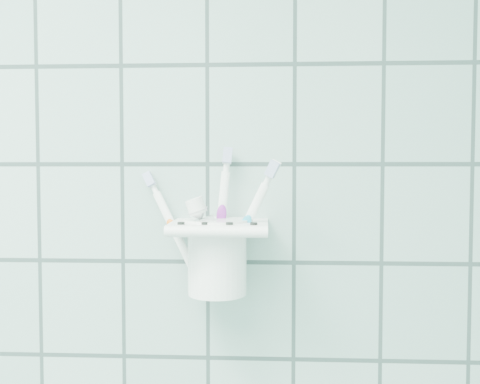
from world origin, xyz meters
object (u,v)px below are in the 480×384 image
object	(u,v)px
holder_bracket	(220,228)
toothpaste_tube	(226,234)
toothbrush_orange	(216,216)
toothbrush_pink	(202,221)
cup	(217,254)
toothbrush_blue	(214,216)

from	to	relation	value
holder_bracket	toothpaste_tube	bearing A→B (deg)	-40.25
toothbrush_orange	toothpaste_tube	size ratio (longest dim) A/B	1.35
toothpaste_tube	toothbrush_pink	bearing A→B (deg)	165.33
toothbrush_pink	toothbrush_orange	size ratio (longest dim) A/B	0.93
holder_bracket	toothbrush_pink	xyz separation A→B (m)	(-0.02, -0.00, 0.01)
cup	toothbrush_pink	bearing A→B (deg)	-162.79
holder_bracket	cup	size ratio (longest dim) A/B	1.27
toothbrush_orange	cup	bearing A→B (deg)	-63.91
toothbrush_pink	toothpaste_tube	distance (m)	0.04
cup	toothbrush_blue	world-z (taller)	toothbrush_blue
cup	toothbrush_blue	distance (m)	0.05
holder_bracket	toothbrush_pink	bearing A→B (deg)	-175.09
holder_bracket	toothbrush_blue	distance (m)	0.02
toothbrush_blue	toothbrush_orange	xyz separation A→B (m)	(0.00, 0.00, -0.00)
holder_bracket	toothbrush_orange	world-z (taller)	toothbrush_orange
cup	toothpaste_tube	distance (m)	0.03
holder_bracket	cup	xyz separation A→B (m)	(-0.00, 0.00, -0.04)
cup	toothbrush_pink	size ratio (longest dim) A/B	0.58
holder_bracket	toothbrush_blue	world-z (taller)	toothbrush_blue
cup	toothbrush_pink	world-z (taller)	toothbrush_pink
toothbrush_pink	holder_bracket	bearing A→B (deg)	2.58
toothbrush_orange	toothpaste_tube	xyz separation A→B (m)	(0.01, -0.02, -0.02)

